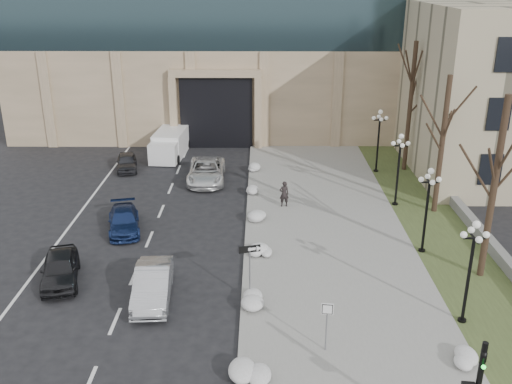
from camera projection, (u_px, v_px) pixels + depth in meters
sidewalk at (328, 239)px, 31.73m from camera, size 9.00×40.00×0.12m
curb at (248, 239)px, 31.77m from camera, size 0.30×40.00×0.14m
grass_strip at (445, 240)px, 31.69m from camera, size 4.00×40.00×0.10m
stone_wall at (470, 220)px, 33.43m from camera, size 0.50×30.00×0.70m
car_a at (60, 268)px, 27.25m from camera, size 2.65×4.44×1.42m
car_b at (153, 285)px, 25.78m from camera, size 1.93×4.63×1.49m
car_c at (124, 221)px, 32.74m from camera, size 2.64×4.48×1.22m
car_d at (206, 171)px, 40.46m from camera, size 2.69×5.53×1.52m
car_e at (127, 162)px, 42.82m from camera, size 2.18×3.83×1.23m
pedestrian at (284, 194)px, 35.74m from camera, size 0.67×0.50×1.66m
box_truck at (170, 144)px, 46.12m from camera, size 2.62×6.44×2.00m
one_way_sign at (254, 255)px, 25.21m from camera, size 1.02×0.40×2.73m
keep_sign at (327, 317)px, 21.80m from camera, size 0.48×0.11×2.22m
snow_clump_b at (249, 367)px, 21.08m from camera, size 1.10×1.60×0.36m
snow_clump_c at (255, 302)px, 25.24m from camera, size 1.10×1.60×0.36m
snow_clump_d at (260, 252)px, 29.78m from camera, size 1.10×1.60×0.36m
snow_clump_e at (253, 217)px, 34.01m from camera, size 1.10×1.60×0.36m
snow_clump_f at (258, 192)px, 37.79m from camera, size 1.10×1.60×0.36m
snow_clump_g at (257, 169)px, 42.32m from camera, size 1.10×1.60×0.36m
snow_clump_h at (468, 357)px, 21.65m from camera, size 1.10×1.60×0.36m
lamppost_a at (471, 259)px, 23.15m from camera, size 1.18×1.18×4.76m
lamppost_b at (428, 199)px, 29.21m from camera, size 1.18×1.18×4.76m
lamppost_c at (399, 160)px, 35.27m from camera, size 1.18×1.18×4.76m
lamppost_d at (379, 132)px, 41.33m from camera, size 1.18×1.18×4.76m
tree_near at (498, 164)px, 25.87m from camera, size 3.20×3.20×9.00m
tree_mid at (444, 126)px, 33.44m from camera, size 3.20×3.20×8.50m
tree_far at (412, 89)px, 40.67m from camera, size 3.20×3.20×9.50m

